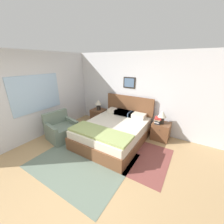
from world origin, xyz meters
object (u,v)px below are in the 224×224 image
(table_lamp_near_window, at_px, (98,103))
(armchair, at_px, (61,130))
(bed, at_px, (114,131))
(nightstand_by_door, at_px, (161,131))
(table_lamp_by_door, at_px, (162,116))
(nightstand_near_window, at_px, (99,116))

(table_lamp_near_window, bearing_deg, armchair, -99.34)
(bed, height_order, nightstand_by_door, bed)
(bed, xyz_separation_m, nightstand_by_door, (1.20, 0.82, -0.05))
(armchair, xyz_separation_m, table_lamp_near_window, (0.26, 1.60, 0.49))
(bed, bearing_deg, nightstand_by_door, 34.33)
(table_lamp_near_window, bearing_deg, nightstand_by_door, 0.25)
(table_lamp_by_door, bearing_deg, table_lamp_near_window, 180.00)
(bed, height_order, nightstand_near_window, bed)
(armchair, bearing_deg, bed, 129.03)
(bed, relative_size, nightstand_by_door, 4.12)
(armchair, xyz_separation_m, nightstand_by_door, (2.65, 1.61, -0.02))
(nightstand_near_window, height_order, table_lamp_by_door, table_lamp_by_door)
(nightstand_near_window, bearing_deg, bed, -34.39)
(table_lamp_by_door, bearing_deg, nightstand_by_door, 29.70)
(bed, relative_size, table_lamp_by_door, 5.45)
(bed, xyz_separation_m, nightstand_near_window, (-1.20, 0.82, -0.05))
(nightstand_near_window, bearing_deg, nightstand_by_door, 0.00)
(nightstand_by_door, bearing_deg, table_lamp_near_window, -179.75)
(armchair, bearing_deg, table_lamp_near_window, -178.79)
(bed, height_order, table_lamp_by_door, bed)
(armchair, height_order, nightstand_near_window, armchair)
(armchair, height_order, table_lamp_near_window, table_lamp_near_window)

